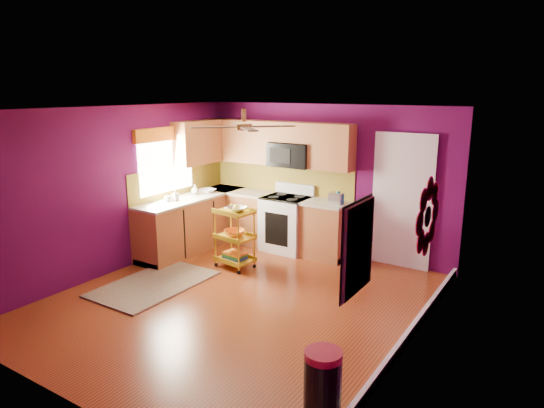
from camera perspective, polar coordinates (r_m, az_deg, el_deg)
The scene contains 18 objects.
ground at distance 6.55m, azimuth -4.09°, elevation -11.38°, with size 5.00×5.00×0.00m, color #65260F.
room_envelope at distance 6.03m, azimuth -4.15°, elevation 2.78°, with size 4.54×5.04×2.52m.
lower_cabinets at distance 8.52m, azimuth -4.12°, elevation -2.32°, with size 2.81×2.31×0.94m.
electric_range at distance 8.37m, azimuth 1.72°, elevation -2.24°, with size 0.76×0.66×1.13m.
upper_cabinetry at distance 8.48m, azimuth -2.26°, elevation 7.04°, with size 2.80×2.30×1.26m.
left_window at distance 8.26m, azimuth -12.37°, elevation 6.13°, with size 0.08×1.35×1.08m.
panel_door at distance 7.74m, azimuth 15.06°, elevation 0.14°, with size 0.95×0.11×2.15m.
right_wall_art at distance 4.79m, azimuth 14.97°, elevation -2.80°, with size 0.04×2.74×1.04m.
ceiling_fan at distance 6.12m, azimuth -3.32°, elevation 9.17°, with size 1.01×1.01×0.26m.
shag_rug at distance 7.25m, azimuth -13.68°, elevation -9.11°, with size 1.06×1.72×0.02m, color black.
rolling_cart at distance 7.55m, azimuth -4.39°, elevation -3.69°, with size 0.62×0.48×1.02m.
trash_can at distance 4.39m, azimuth 5.97°, elevation -20.38°, with size 0.41×0.41×0.62m.
teal_kettle at distance 7.82m, azimuth 7.80°, elevation 0.61°, with size 0.18×0.18×0.21m.
toaster at distance 7.81m, azimuth 7.53°, elevation 0.66°, with size 0.22×0.15×0.18m, color beige.
soap_bottle_a at distance 8.10m, azimuth -11.33°, elevation 1.00°, with size 0.09×0.09×0.19m, color #EA3F72.
soap_bottle_b at distance 8.56m, azimuth -9.05°, elevation 1.70°, with size 0.13×0.13×0.17m, color white.
counter_dish at distance 8.68m, azimuth -7.55°, elevation 1.56°, with size 0.27×0.27×0.07m, color white.
counter_cup at distance 8.10m, azimuth -12.17°, elevation 0.60°, with size 0.12×0.12×0.09m, color white.
Camera 1 is at (3.58, -4.74, 2.75)m, focal length 32.00 mm.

